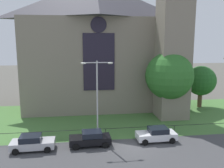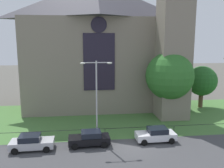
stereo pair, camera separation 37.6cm
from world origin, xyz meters
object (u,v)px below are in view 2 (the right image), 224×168
(tree_right_near, at_px, (170,76))
(streetlamp_near, at_px, (97,91))
(parked_car_silver, at_px, (32,142))
(parked_car_white, at_px, (156,135))
(parked_car_black, at_px, (90,138))
(church_building, at_px, (102,43))
(tree_right_far, at_px, (202,81))

(tree_right_near, relative_size, streetlamp_near, 1.07)
(parked_car_silver, height_order, parked_car_white, same)
(streetlamp_near, bearing_deg, parked_car_black, -119.16)
(church_building, distance_m, parked_car_black, 18.53)
(parked_car_silver, bearing_deg, tree_right_near, 24.34)
(tree_right_far, bearing_deg, tree_right_near, -145.82)
(streetlamp_near, xyz_separation_m, parked_car_black, (-0.85, -1.53, -4.69))
(tree_right_far, distance_m, streetlamp_near, 20.68)
(parked_car_white, bearing_deg, parked_car_silver, 1.16)
(tree_right_far, distance_m, tree_right_near, 8.88)
(church_building, bearing_deg, tree_right_far, -11.32)
(church_building, distance_m, tree_right_far, 17.18)
(church_building, height_order, parked_car_silver, church_building)
(tree_right_near, relative_size, parked_car_silver, 2.18)
(tree_right_far, height_order, tree_right_near, tree_right_near)
(church_building, xyz_separation_m, tree_right_near, (8.58, -8.07, -4.35))
(tree_right_far, relative_size, parked_car_silver, 1.59)
(parked_car_silver, relative_size, parked_car_white, 1.00)
(tree_right_far, distance_m, parked_car_white, 17.08)
(streetlamp_near, relative_size, parked_car_silver, 2.03)
(tree_right_near, relative_size, parked_car_white, 2.18)
(tree_right_far, height_order, parked_car_silver, tree_right_far)
(church_building, height_order, parked_car_black, church_building)
(parked_car_silver, bearing_deg, church_building, 61.85)
(tree_right_far, xyz_separation_m, parked_car_black, (-18.32, -12.53, -3.58))
(parked_car_silver, distance_m, parked_car_black, 5.71)
(streetlamp_near, distance_m, parked_car_white, 7.91)
(tree_right_near, bearing_deg, parked_car_silver, -154.67)
(tree_right_far, bearing_deg, parked_car_white, -132.32)
(streetlamp_near, height_order, parked_car_white, streetlamp_near)
(parked_car_silver, height_order, parked_car_black, same)
(streetlamp_near, height_order, parked_car_black, streetlamp_near)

